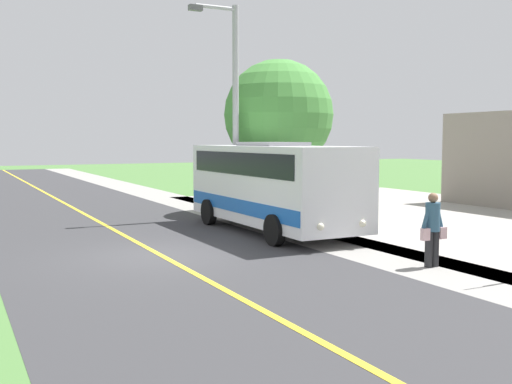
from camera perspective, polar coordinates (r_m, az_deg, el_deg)
name	(u,v)px	position (r m, az deg, el deg)	size (l,w,h in m)	color
ground_plane	(160,255)	(15.83, -9.08, -5.94)	(120.00, 120.00, 0.00)	#477238
road_surface	(160,255)	(15.83, -9.08, -5.93)	(8.00, 100.00, 0.01)	#333335
sidewalk	(328,240)	(18.10, 6.82, -4.54)	(2.40, 100.00, 0.01)	gray
road_centre_line	(160,255)	(15.83, -9.08, -5.91)	(0.16, 100.00, 0.00)	gold
shuttle_bus_front	(272,182)	(19.47, 1.57, 0.91)	(2.74, 7.85, 2.91)	white
pedestrian_with_bags	(433,227)	(14.65, 16.41, -3.22)	(0.72, 0.34, 1.75)	#262628
street_light_pole	(233,102)	(22.97, -2.22, 8.53)	(1.97, 0.24, 8.00)	#9E9EA3
tree_curbside	(279,115)	(24.94, 2.16, 7.34)	(4.52, 4.52, 6.28)	brown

